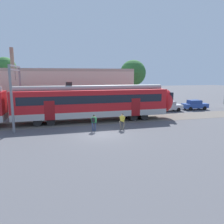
{
  "coord_description": "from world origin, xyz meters",
  "views": [
    {
      "loc": [
        -4.21,
        -19.62,
        5.59
      ],
      "look_at": [
        1.8,
        2.68,
        1.6
      ],
      "focal_mm": 35.0,
      "sensor_mm": 36.0,
      "label": 1
    }
  ],
  "objects": [
    {
      "name": "pedestrian_yellow",
      "position": [
        2.48,
        1.17,
        0.96
      ],
      "size": [
        0.71,
        0.53,
        1.67
      ],
      "color": "#6B6051",
      "rests_on": "ground"
    },
    {
      "name": "parked_car_silver",
      "position": [
        12.87,
        10.19,
        0.78
      ],
      "size": [
        4.08,
        1.91,
        1.54
      ],
      "color": "#B7BABF",
      "rests_on": "ground"
    },
    {
      "name": "background_building",
      "position": [
        -3.14,
        13.44,
        3.21
      ],
      "size": [
        21.02,
        5.0,
        9.2
      ],
      "color": "beige",
      "rests_on": "ground"
    },
    {
      "name": "street_tree_left",
      "position": [
        -11.06,
        16.84,
        6.45
      ],
      "size": [
        3.3,
        3.3,
        8.16
      ],
      "color": "brown",
      "rests_on": "ground"
    },
    {
      "name": "ground_plane",
      "position": [
        0.0,
        0.0,
        0.0
      ],
      "size": [
        160.0,
        160.0,
        0.0
      ],
      "primitive_type": "plane",
      "color": "#515156"
    },
    {
      "name": "catenary_gantry",
      "position": [
        -8.06,
        5.96,
        4.31
      ],
      "size": [
        0.24,
        6.64,
        6.53
      ],
      "color": "gray",
      "rests_on": "ground"
    },
    {
      "name": "parked_car_blue",
      "position": [
        17.67,
        10.42,
        0.78
      ],
      "size": [
        4.07,
        1.9,
        1.54
      ],
      "color": "#284799",
      "rests_on": "ground"
    },
    {
      "name": "commuter_train",
      "position": [
        -8.25,
        5.96,
        2.25
      ],
      "size": [
        38.05,
        3.07,
        4.73
      ],
      "color": "#B7B2AD",
      "rests_on": "ground"
    },
    {
      "name": "street_tree_right",
      "position": [
        8.77,
        15.09,
        5.81
      ],
      "size": [
        4.27,
        4.27,
        7.97
      ],
      "color": "brown",
      "rests_on": "ground"
    },
    {
      "name": "pedestrian_green",
      "position": [
        -0.44,
        1.32,
        0.99
      ],
      "size": [
        0.66,
        0.56,
        1.67
      ],
      "color": "navy",
      "rests_on": "ground"
    }
  ]
}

